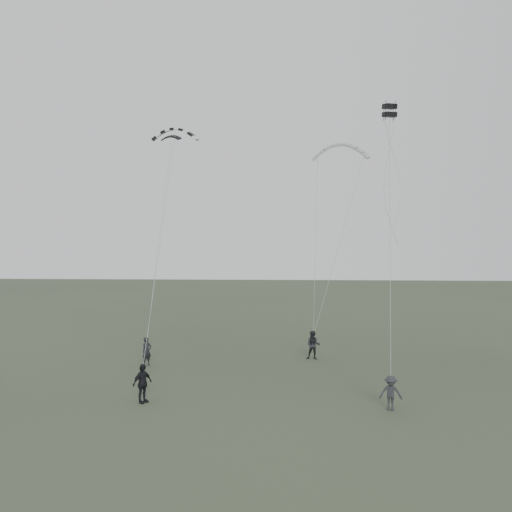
{
  "coord_description": "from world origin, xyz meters",
  "views": [
    {
      "loc": [
        2.14,
        -25.74,
        7.93
      ],
      "look_at": [
        0.65,
        5.12,
        6.85
      ],
      "focal_mm": 35.0,
      "sensor_mm": 36.0,
      "label": 1
    }
  ],
  "objects_px": {
    "flyer_center": "(142,383)",
    "flyer_far": "(391,393)",
    "kite_striped": "(175,129)",
    "flyer_left": "(147,351)",
    "kite_pale_large": "(340,144)",
    "kite_dark_small": "(171,136)",
    "kite_box": "(389,111)",
    "flyer_right": "(313,345)"
  },
  "relations": [
    {
      "from": "flyer_left",
      "to": "kite_striped",
      "type": "distance_m",
      "value": 14.01
    },
    {
      "from": "kite_dark_small",
      "to": "kite_striped",
      "type": "relative_size",
      "value": 0.54
    },
    {
      "from": "flyer_center",
      "to": "kite_dark_small",
      "type": "distance_m",
      "value": 21.12
    },
    {
      "from": "flyer_left",
      "to": "kite_box",
      "type": "relative_size",
      "value": 2.54
    },
    {
      "from": "flyer_left",
      "to": "flyer_center",
      "type": "bearing_deg",
      "value": -126.14
    },
    {
      "from": "kite_striped",
      "to": "flyer_center",
      "type": "bearing_deg",
      "value": -90.33
    },
    {
      "from": "flyer_center",
      "to": "kite_striped",
      "type": "height_order",
      "value": "kite_striped"
    },
    {
      "from": "flyer_right",
      "to": "flyer_far",
      "type": "height_order",
      "value": "flyer_right"
    },
    {
      "from": "kite_dark_small",
      "to": "flyer_left",
      "type": "bearing_deg",
      "value": -74.54
    },
    {
      "from": "kite_dark_small",
      "to": "kite_pale_large",
      "type": "relative_size",
      "value": 0.34
    },
    {
      "from": "kite_box",
      "to": "kite_pale_large",
      "type": "bearing_deg",
      "value": 76.93
    },
    {
      "from": "flyer_right",
      "to": "flyer_center",
      "type": "distance_m",
      "value": 12.68
    },
    {
      "from": "flyer_right",
      "to": "kite_box",
      "type": "height_order",
      "value": "kite_box"
    },
    {
      "from": "kite_pale_large",
      "to": "kite_box",
      "type": "bearing_deg",
      "value": -73.87
    },
    {
      "from": "flyer_far",
      "to": "kite_dark_small",
      "type": "bearing_deg",
      "value": 138.61
    },
    {
      "from": "flyer_left",
      "to": "kite_striped",
      "type": "xyz_separation_m",
      "value": [
        1.73,
        0.59,
        13.89
      ]
    },
    {
      "from": "flyer_center",
      "to": "flyer_far",
      "type": "relative_size",
      "value": 1.18
    },
    {
      "from": "flyer_left",
      "to": "kite_pale_large",
      "type": "xyz_separation_m",
      "value": [
        13.06,
        9.47,
        14.49
      ]
    },
    {
      "from": "kite_box",
      "to": "flyer_left",
      "type": "bearing_deg",
      "value": 150.49
    },
    {
      "from": "flyer_center",
      "to": "kite_striped",
      "type": "xyz_separation_m",
      "value": [
        0.06,
        7.55,
        13.84
      ]
    },
    {
      "from": "flyer_center",
      "to": "kite_striped",
      "type": "distance_m",
      "value": 15.76
    },
    {
      "from": "kite_striped",
      "to": "flyer_left",
      "type": "bearing_deg",
      "value": -161.16
    },
    {
      "from": "kite_dark_small",
      "to": "kite_pale_large",
      "type": "height_order",
      "value": "kite_pale_large"
    },
    {
      "from": "flyer_far",
      "to": "kite_dark_small",
      "type": "height_order",
      "value": "kite_dark_small"
    },
    {
      "from": "flyer_far",
      "to": "flyer_center",
      "type": "bearing_deg",
      "value": -175.24
    },
    {
      "from": "flyer_left",
      "to": "flyer_right",
      "type": "xyz_separation_m",
      "value": [
        10.49,
        2.14,
        0.05
      ]
    },
    {
      "from": "kite_striped",
      "to": "flyer_right",
      "type": "bearing_deg",
      "value": 10.21
    },
    {
      "from": "kite_dark_small",
      "to": "kite_pale_large",
      "type": "bearing_deg",
      "value": 21.17
    },
    {
      "from": "flyer_far",
      "to": "flyer_left",
      "type": "bearing_deg",
      "value": 158.11
    },
    {
      "from": "kite_box",
      "to": "kite_striped",
      "type": "bearing_deg",
      "value": 146.51
    },
    {
      "from": "flyer_right",
      "to": "kite_box",
      "type": "distance_m",
      "value": 15.28
    },
    {
      "from": "kite_pale_large",
      "to": "flyer_far",
      "type": "bearing_deg",
      "value": -78.24
    },
    {
      "from": "flyer_left",
      "to": "flyer_center",
      "type": "xyz_separation_m",
      "value": [
        1.67,
        -6.96,
        0.05
      ]
    },
    {
      "from": "flyer_right",
      "to": "kite_box",
      "type": "bearing_deg",
      "value": -42.82
    },
    {
      "from": "flyer_center",
      "to": "kite_pale_large",
      "type": "height_order",
      "value": "kite_pale_large"
    },
    {
      "from": "flyer_right",
      "to": "kite_striped",
      "type": "xyz_separation_m",
      "value": [
        -8.77,
        -1.56,
        13.84
      ]
    },
    {
      "from": "flyer_right",
      "to": "flyer_far",
      "type": "xyz_separation_m",
      "value": [
        2.93,
        -9.59,
        -0.14
      ]
    },
    {
      "from": "kite_dark_small",
      "to": "kite_box",
      "type": "height_order",
      "value": "kite_dark_small"
    },
    {
      "from": "flyer_right",
      "to": "kite_dark_small",
      "type": "xyz_separation_m",
      "value": [
        -10.64,
        5.76,
        14.89
      ]
    },
    {
      "from": "kite_dark_small",
      "to": "kite_striped",
      "type": "bearing_deg",
      "value": -61.24
    },
    {
      "from": "kite_dark_small",
      "to": "kite_striped",
      "type": "distance_m",
      "value": 7.63
    },
    {
      "from": "flyer_left",
      "to": "kite_box",
      "type": "xyz_separation_m",
      "value": [
        14.26,
        -2.73,
        14.03
      ]
    }
  ]
}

